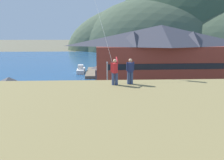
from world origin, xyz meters
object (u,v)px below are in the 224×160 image
object	(u,v)px
storage_shed_waterside	(110,71)
parked_car_mid_row_far	(152,123)
parked_car_back_row_right	(134,103)
storage_shed_near_lot	(11,97)
parked_car_front_row_silver	(172,105)
parked_car_mid_row_near	(10,129)
parked_car_lone_by_shed	(92,122)
wharf_dock	(93,72)
parked_car_corner_spot	(212,117)
parked_car_mid_row_center	(89,102)
moored_boat_wharfside	(81,70)
person_kite_flyer	(115,71)
person_companion	(130,71)
parked_car_front_row_end	(203,103)
harbor_lodge	(160,54)
parking_light_pole	(107,79)

from	to	relation	value
storage_shed_waterside	parked_car_mid_row_far	world-z (taller)	storage_shed_waterside
parked_car_back_row_right	storage_shed_near_lot	bearing A→B (deg)	-174.28
parked_car_front_row_silver	parked_car_mid_row_far	bearing A→B (deg)	-125.48
parked_car_mid_row_near	parked_car_lone_by_shed	bearing A→B (deg)	9.25
wharf_dock	parked_car_mid_row_far	bearing A→B (deg)	-77.47
parked_car_mid_row_near	parked_car_back_row_right	bearing A→B (deg)	28.34
storage_shed_waterside	parked_car_corner_spot	size ratio (longest dim) A/B	1.63
parked_car_mid_row_center	parked_car_corner_spot	xyz separation A→B (m)	(14.36, -6.12, 0.00)
moored_boat_wharfside	person_kite_flyer	world-z (taller)	person_kite_flyer
parked_car_mid_row_far	person_companion	bearing A→B (deg)	-115.35
parked_car_mid_row_near	parked_car_lone_by_shed	distance (m)	8.33
parked_car_mid_row_center	parked_car_front_row_end	xyz separation A→B (m)	(15.74, -0.85, 0.00)
parked_car_mid_row_near	parked_car_back_row_right	size ratio (longest dim) A/B	0.97
harbor_lodge	person_kite_flyer	size ratio (longest dim) A/B	14.83
parked_car_corner_spot	parked_car_lone_by_shed	world-z (taller)	same
parked_car_back_row_right	parking_light_pole	size ratio (longest dim) A/B	0.71
person_companion	parking_light_pole	bearing A→B (deg)	93.87
harbor_lodge	storage_shed_near_lot	distance (m)	29.03
harbor_lodge	person_companion	size ratio (longest dim) A/B	15.83
parked_car_back_row_right	moored_boat_wharfside	bearing A→B (deg)	108.88
parked_car_front_row_silver	parked_car_back_row_right	world-z (taller)	same
parked_car_front_row_end	parked_car_lone_by_shed	world-z (taller)	same
parked_car_corner_spot	parked_car_front_row_silver	xyz separation A→B (m)	(-3.20, 4.42, 0.00)
storage_shed_waterside	parked_car_mid_row_near	size ratio (longest dim) A/B	1.64
harbor_lodge	storage_shed_waterside	world-z (taller)	harbor_lodge
storage_shed_near_lot	person_companion	distance (m)	18.71
harbor_lodge	parked_car_mid_row_far	world-z (taller)	harbor_lodge
parking_light_pole	person_kite_flyer	bearing A→B (deg)	-89.64
parked_car_mid_row_far	person_kite_flyer	distance (m)	10.90
parked_car_mid_row_center	parked_car_mid_row_near	bearing A→B (deg)	-132.45
parked_car_front_row_silver	wharf_dock	bearing A→B (deg)	112.20
harbor_lodge	parked_car_front_row_silver	distance (m)	17.47
parked_car_front_row_end	parked_car_back_row_right	distance (m)	9.50
person_kite_flyer	person_companion	size ratio (longest dim) A/B	1.07
parked_car_mid_row_center	parked_car_mid_row_near	distance (m)	11.03
wharf_dock	parked_car_mid_row_far	world-z (taller)	parked_car_mid_row_far
parked_car_front_row_end	parked_car_mid_row_far	world-z (taller)	same
parked_car_mid_row_center	person_kite_flyer	bearing A→B (deg)	-79.34
parked_car_mid_row_far	parking_light_pole	xyz separation A→B (m)	(-4.48, 10.36, 2.62)
storage_shed_waterside	moored_boat_wharfside	world-z (taller)	storage_shed_waterside
parking_light_pole	person_kite_flyer	size ratio (longest dim) A/B	3.30
wharf_dock	parked_car_mid_row_near	xyz separation A→B (m)	(-6.92, -35.08, 0.71)
harbor_lodge	parked_car_back_row_right	xyz separation A→B (m)	(-7.42, -15.53, -5.26)
parked_car_back_row_right	parked_car_mid_row_far	bearing A→B (deg)	-82.58
person_companion	harbor_lodge	bearing A→B (deg)	71.31
storage_shed_waterside	parked_car_mid_row_center	xyz separation A→B (m)	(-3.62, -16.99, -1.32)
parked_car_corner_spot	wharf_dock	bearing A→B (deg)	114.24
moored_boat_wharfside	parked_car_lone_by_shed	xyz separation A→B (m)	(4.59, -35.44, 0.34)
parked_car_mid_row_center	storage_shed_waterside	bearing A→B (deg)	77.96
parked_car_corner_spot	parked_car_mid_row_far	size ratio (longest dim) A/B	1.00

